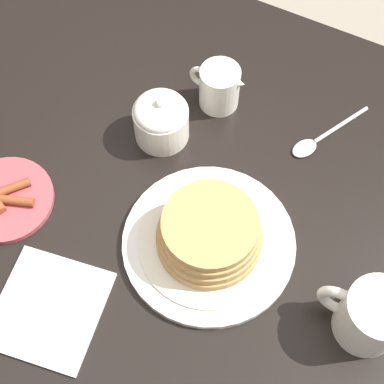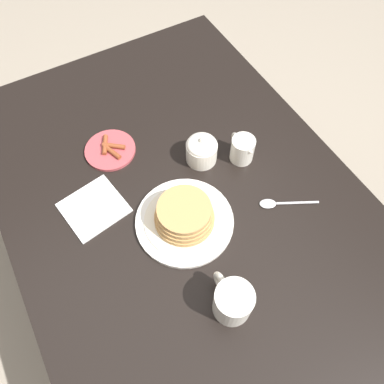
% 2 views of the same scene
% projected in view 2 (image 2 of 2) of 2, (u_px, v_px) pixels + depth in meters
% --- Properties ---
extents(ground_plane, '(8.00, 8.00, 0.00)m').
position_uv_depth(ground_plane, '(196.00, 296.00, 1.63)').
color(ground_plane, gray).
extents(dining_table, '(1.57, 0.95, 0.72)m').
position_uv_depth(dining_table, '(199.00, 238.00, 1.10)').
color(dining_table, black).
rests_on(dining_table, ground_plane).
extents(pancake_plate, '(0.27, 0.27, 0.08)m').
position_uv_depth(pancake_plate, '(184.00, 217.00, 0.99)').
color(pancake_plate, white).
rests_on(pancake_plate, dining_table).
extents(side_plate_bacon, '(0.15, 0.15, 0.02)m').
position_uv_depth(side_plate_bacon, '(110.00, 150.00, 1.13)').
color(side_plate_bacon, '#B2474C').
rests_on(side_plate_bacon, dining_table).
extents(coffee_mug, '(0.13, 0.09, 0.10)m').
position_uv_depth(coffee_mug, '(232.00, 301.00, 0.86)').
color(coffee_mug, silver).
rests_on(coffee_mug, dining_table).
extents(creamer_pitcher, '(0.11, 0.07, 0.09)m').
position_uv_depth(creamer_pitcher, '(243.00, 149.00, 1.09)').
color(creamer_pitcher, silver).
rests_on(creamer_pitcher, dining_table).
extents(sugar_bowl, '(0.09, 0.09, 0.10)m').
position_uv_depth(sugar_bowl, '(202.00, 150.00, 1.08)').
color(sugar_bowl, silver).
rests_on(sugar_bowl, dining_table).
extents(napkin, '(0.17, 0.18, 0.01)m').
position_uv_depth(napkin, '(94.00, 208.00, 1.03)').
color(napkin, white).
rests_on(napkin, dining_table).
extents(spoon, '(0.09, 0.16, 0.01)m').
position_uv_depth(spoon, '(278.00, 203.00, 1.04)').
color(spoon, silver).
rests_on(spoon, dining_table).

